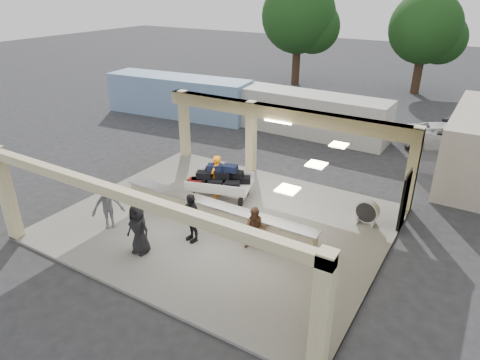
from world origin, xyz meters
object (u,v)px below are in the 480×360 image
Objects in this scene: luggage_cart at (219,180)px; baggage_handler at (216,177)px; passenger_b at (192,218)px; passenger_c at (108,206)px; container_white at (294,112)px; baggage_counter at (215,215)px; passenger_d at (139,229)px; passenger_a at (256,229)px; drum_fan at (367,211)px; container_blue at (179,96)px; car_white_a at (449,137)px.

luggage_cart is 1.55× the size of baggage_handler.
passenger_c is at bearing -144.99° from passenger_b.
container_white is (-1.25, 10.10, 0.32)m from luggage_cart.
baggage_counter is 3.97m from passenger_c.
passenger_d is at bearing -3.41° from baggage_handler.
passenger_c is at bearing 175.02° from passenger_a.
luggage_cart is 3.01× the size of drum_fan.
passenger_c is 15.32m from container_blue.
passenger_d is at bearing -167.41° from passenger_a.
baggage_handler reaches higher than passenger_a.
luggage_cart is (-1.18, 2.06, 0.34)m from baggage_counter.
baggage_counter is 2.10m from passenger_a.
luggage_cart is at bearing 126.20° from passenger_b.
luggage_cart is 1.87× the size of passenger_a.
drum_fan is 0.09× the size of container_white.
passenger_c is (-2.15, -4.17, 0.08)m from luggage_cart.
drum_fan is 11.55m from container_white.
baggage_counter is 8.37× the size of drum_fan.
passenger_d reaches higher than luggage_cart.
container_white is (0.91, 14.27, 0.24)m from passenger_c.
container_white is at bearing 34.91° from passenger_c.
passenger_d is at bearing 139.27° from car_white_a.
passenger_b is at bearing 54.73° from passenger_d.
passenger_b is at bearing 175.85° from passenger_a.
container_blue is at bearing -172.47° from container_white.
container_white is (-7.22, 8.99, 0.62)m from drum_fan.
passenger_b is (1.02, -3.25, 0.09)m from luggage_cart.
container_white is 8.38m from container_blue.
baggage_handler is 4.18m from passenger_a.
passenger_a reaches higher than luggage_cart.
car_white_a is at bearing 85.87° from passenger_b.
passenger_a is 0.14× the size of container_white.
car_white_a is (1.42, 10.69, 0.06)m from drum_fan.
container_white is (-4.44, 12.66, 0.36)m from passenger_a.
passenger_b is at bearing -89.67° from luggage_cart.
passenger_c is at bearing 132.57° from car_white_a.
car_white_a is at bearing 7.66° from passenger_c.
car_white_a is (7.54, 11.84, -0.37)m from baggage_handler.
passenger_c reaches higher than drum_fan.
drum_fan is at bearing -33.43° from container_blue.
passenger_b is 16.37m from container_blue.
passenger_b is at bearing 140.48° from car_white_a.
luggage_cart is 4.09m from passenger_a.
baggage_handler is 4.59m from passenger_c.
drum_fan is 0.10× the size of container_blue.
passenger_c is 14.30m from container_white.
drum_fan is at bearing -6.51° from luggage_cart.
container_white is 1.12× the size of container_blue.
baggage_handler reaches higher than passenger_d.
container_white is (-1.20, 14.87, 0.24)m from passenger_d.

